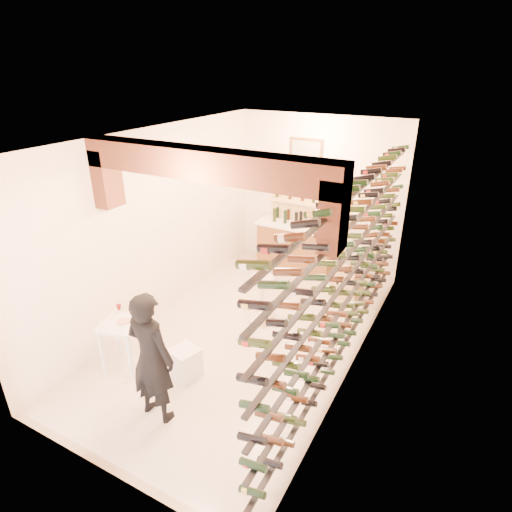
{
  "coord_description": "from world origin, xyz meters",
  "views": [
    {
      "loc": [
        2.92,
        -5.09,
        4.12
      ],
      "look_at": [
        0.0,
        0.3,
        1.3
      ],
      "focal_mm": 29.84,
      "sensor_mm": 36.0,
      "label": 1
    }
  ],
  "objects_px": {
    "back_counter": "(296,245)",
    "person": "(151,358)",
    "tasting_table": "(122,331)",
    "wine_rack": "(345,270)",
    "crate_lower": "(347,290)",
    "white_stool": "(185,363)",
    "chrome_barstool": "(262,296)"
  },
  "relations": [
    {
      "from": "back_counter",
      "to": "person",
      "type": "height_order",
      "value": "person"
    },
    {
      "from": "back_counter",
      "to": "tasting_table",
      "type": "bearing_deg",
      "value": -101.56
    },
    {
      "from": "wine_rack",
      "to": "crate_lower",
      "type": "bearing_deg",
      "value": 103.27
    },
    {
      "from": "tasting_table",
      "to": "white_stool",
      "type": "bearing_deg",
      "value": 1.26
    },
    {
      "from": "wine_rack",
      "to": "back_counter",
      "type": "relative_size",
      "value": 3.35
    },
    {
      "from": "back_counter",
      "to": "chrome_barstool",
      "type": "height_order",
      "value": "back_counter"
    },
    {
      "from": "back_counter",
      "to": "crate_lower",
      "type": "xyz_separation_m",
      "value": [
        1.37,
        -0.7,
        -0.38
      ]
    },
    {
      "from": "back_counter",
      "to": "tasting_table",
      "type": "distance_m",
      "value": 4.3
    },
    {
      "from": "back_counter",
      "to": "wine_rack",
      "type": "bearing_deg",
      "value": -55.34
    },
    {
      "from": "crate_lower",
      "to": "chrome_barstool",
      "type": "bearing_deg",
      "value": -126.0
    },
    {
      "from": "white_stool",
      "to": "chrome_barstool",
      "type": "xyz_separation_m",
      "value": [
        0.28,
        1.79,
        0.26
      ]
    },
    {
      "from": "wine_rack",
      "to": "white_stool",
      "type": "bearing_deg",
      "value": -143.91
    },
    {
      "from": "back_counter",
      "to": "chrome_barstool",
      "type": "relative_size",
      "value": 2.03
    },
    {
      "from": "wine_rack",
      "to": "crate_lower",
      "type": "xyz_separation_m",
      "value": [
        -0.46,
        1.94,
        -1.39
      ]
    },
    {
      "from": "chrome_barstool",
      "to": "crate_lower",
      "type": "distance_m",
      "value": 1.84
    },
    {
      "from": "white_stool",
      "to": "tasting_table",
      "type": "bearing_deg",
      "value": -164.05
    },
    {
      "from": "white_stool",
      "to": "crate_lower",
      "type": "relative_size",
      "value": 0.87
    },
    {
      "from": "tasting_table",
      "to": "chrome_barstool",
      "type": "relative_size",
      "value": 1.12
    },
    {
      "from": "person",
      "to": "wine_rack",
      "type": "bearing_deg",
      "value": -127.33
    },
    {
      "from": "white_stool",
      "to": "crate_lower",
      "type": "distance_m",
      "value": 3.52
    },
    {
      "from": "wine_rack",
      "to": "back_counter",
      "type": "xyz_separation_m",
      "value": [
        -1.83,
        2.65,
        -1.02
      ]
    },
    {
      "from": "back_counter",
      "to": "white_stool",
      "type": "height_order",
      "value": "back_counter"
    },
    {
      "from": "person",
      "to": "crate_lower",
      "type": "relative_size",
      "value": 3.42
    },
    {
      "from": "person",
      "to": "crate_lower",
      "type": "height_order",
      "value": "person"
    },
    {
      "from": "wine_rack",
      "to": "person",
      "type": "distance_m",
      "value": 2.75
    },
    {
      "from": "tasting_table",
      "to": "person",
      "type": "distance_m",
      "value": 1.16
    },
    {
      "from": "tasting_table",
      "to": "white_stool",
      "type": "relative_size",
      "value": 2.08
    },
    {
      "from": "wine_rack",
      "to": "person",
      "type": "relative_size",
      "value": 3.23
    },
    {
      "from": "tasting_table",
      "to": "chrome_barstool",
      "type": "distance_m",
      "value": 2.36
    },
    {
      "from": "wine_rack",
      "to": "person",
      "type": "height_order",
      "value": "wine_rack"
    },
    {
      "from": "tasting_table",
      "to": "crate_lower",
      "type": "distance_m",
      "value": 4.19
    },
    {
      "from": "white_stool",
      "to": "crate_lower",
      "type": "bearing_deg",
      "value": 67.6
    }
  ]
}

